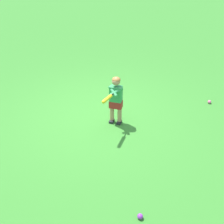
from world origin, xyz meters
TOP-DOWN VIEW (x-y plane):
  - ground_plane at (0.00, 0.00)m, footprint 40.00×40.00m
  - child_batter at (-0.47, 0.14)m, footprint 0.33×0.76m
  - play_ball_behind_batter at (-2.46, -1.26)m, footprint 0.08×0.08m
  - play_ball_near_batter at (-1.45, 2.39)m, footprint 0.09×0.09m

SIDE VIEW (x-z plane):
  - ground_plane at x=0.00m, z-range 0.00..0.00m
  - play_ball_behind_batter at x=-2.46m, z-range 0.00..0.08m
  - play_ball_near_batter at x=-1.45m, z-range 0.00..0.09m
  - child_batter at x=-0.47m, z-range 0.11..1.19m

